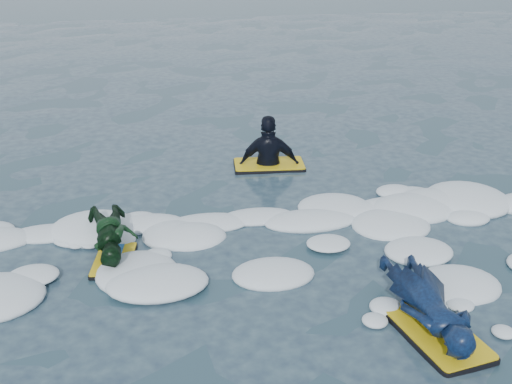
% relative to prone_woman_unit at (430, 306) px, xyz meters
% --- Properties ---
extents(ground, '(120.00, 120.00, 0.00)m').
position_rel_prone_woman_unit_xyz_m(ground, '(-1.75, 1.10, -0.23)').
color(ground, '#1B3641').
rests_on(ground, ground).
extents(foam_band, '(12.00, 3.10, 0.30)m').
position_rel_prone_woman_unit_xyz_m(foam_band, '(-1.75, 2.13, -0.23)').
color(foam_band, white).
rests_on(foam_band, ground).
extents(prone_woman_unit, '(0.83, 1.74, 0.45)m').
position_rel_prone_woman_unit_xyz_m(prone_woman_unit, '(0.00, 0.00, 0.00)').
color(prone_woman_unit, black).
rests_on(prone_woman_unit, ground).
extents(prone_child_unit, '(0.67, 1.29, 0.49)m').
position_rel_prone_woman_unit_xyz_m(prone_child_unit, '(-3.20, 2.05, 0.02)').
color(prone_child_unit, black).
rests_on(prone_child_unit, ground).
extents(waiting_rider_unit, '(1.22, 0.74, 1.75)m').
position_rel_prone_woman_unit_xyz_m(waiting_rider_unit, '(-0.75, 4.67, -0.21)').
color(waiting_rider_unit, black).
rests_on(waiting_rider_unit, ground).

